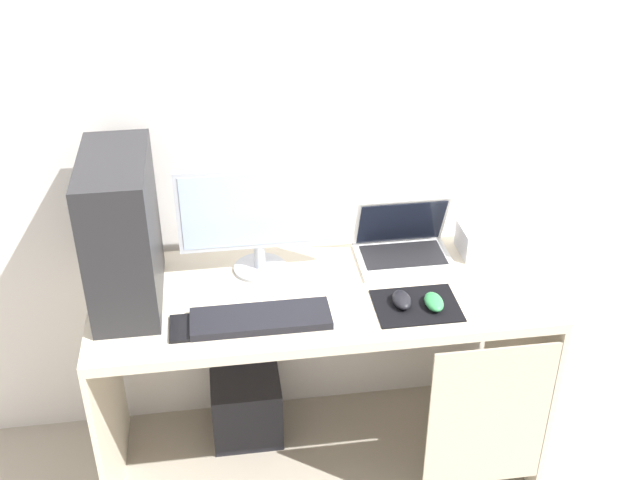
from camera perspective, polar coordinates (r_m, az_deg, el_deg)
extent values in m
plane|color=#9E9384|center=(3.01, 0.00, -15.37)|extent=(8.00, 8.00, 0.00)
cube|color=silver|center=(2.56, -1.11, 10.99)|extent=(4.00, 0.04, 2.60)
cube|color=beige|center=(2.53, 0.00, -3.84)|extent=(1.45, 0.59, 0.03)
cube|color=beige|center=(2.77, -15.05, -11.31)|extent=(0.02, 0.59, 0.72)
cube|color=beige|center=(2.92, 14.14, -8.60)|extent=(0.02, 0.59, 0.72)
cube|color=beige|center=(2.63, 12.11, -12.52)|extent=(0.40, 0.01, 0.57)
cube|color=#232326|center=(2.42, -14.16, 0.58)|extent=(0.20, 0.41, 0.48)
cylinder|color=#B7BCC6|center=(2.61, -4.36, -2.02)|extent=(0.17, 0.17, 0.01)
cylinder|color=#B7BCC6|center=(2.59, -4.40, -1.16)|extent=(0.04, 0.04, 0.08)
cube|color=#B7BCC6|center=(2.49, -4.55, 2.29)|extent=(0.51, 0.02, 0.28)
cube|color=#B2C6EA|center=(2.48, -4.53, 2.18)|extent=(0.48, 0.00, 0.25)
cube|color=white|center=(2.66, 6.12, -1.43)|extent=(0.31, 0.23, 0.01)
cube|color=black|center=(2.67, 6.03, -1.08)|extent=(0.27, 0.15, 0.00)
cube|color=white|center=(2.67, 5.87, 1.37)|extent=(0.31, 0.09, 0.21)
cube|color=black|center=(2.66, 5.90, 1.25)|extent=(0.29, 0.08, 0.18)
cube|color=silver|center=(2.74, 12.15, 0.06)|extent=(0.20, 0.14, 0.10)
cube|color=black|center=(2.37, -4.31, -5.69)|extent=(0.42, 0.14, 0.02)
cube|color=black|center=(2.45, 6.99, -4.73)|extent=(0.26, 0.20, 0.00)
ellipsoid|color=black|center=(2.44, 5.94, -4.33)|extent=(0.06, 0.10, 0.03)
ellipsoid|color=#338C4C|center=(2.44, 8.24, -4.45)|extent=(0.06, 0.10, 0.03)
cube|color=black|center=(2.38, -9.99, -6.30)|extent=(0.07, 0.13, 0.01)
cube|color=black|center=(3.03, -5.35, -11.75)|extent=(0.25, 0.25, 0.25)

